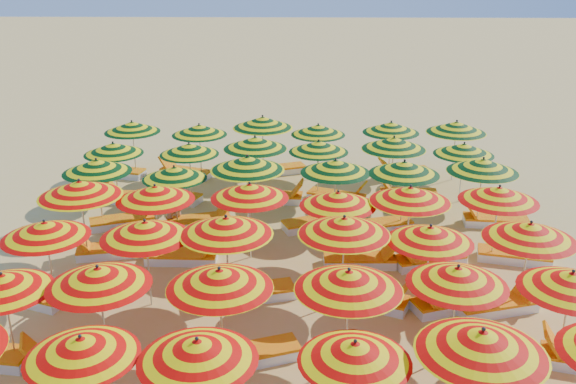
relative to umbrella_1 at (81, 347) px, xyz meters
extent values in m
plane|color=tan|center=(2.90, 6.04, -1.60)|extent=(120.00, 120.00, 0.00)
cone|color=#EC6900|center=(0.00, 0.00, 0.00)|extent=(2.20, 2.20, 0.33)
sphere|color=black|center=(0.00, 0.00, 0.19)|extent=(0.06, 0.06, 0.06)
cone|color=#EC6900|center=(1.74, -0.13, 0.06)|extent=(2.01, 2.01, 0.34)
sphere|color=black|center=(1.74, -0.13, 0.26)|extent=(0.06, 0.06, 0.06)
cone|color=#EC6900|center=(4.03, 0.00, -0.01)|extent=(1.76, 1.76, 0.32)
sphere|color=black|center=(4.03, 0.00, 0.17)|extent=(0.06, 0.06, 0.06)
cone|color=#EC6900|center=(5.84, -0.03, 0.21)|extent=(2.53, 2.53, 0.37)
sphere|color=black|center=(5.84, -0.03, 0.42)|extent=(0.06, 0.06, 0.06)
cylinder|color=silver|center=(-2.00, 1.86, -0.73)|extent=(0.03, 0.03, 1.74)
cone|color=#EC6900|center=(-2.00, 1.86, 0.02)|extent=(2.11, 2.11, 0.33)
sphere|color=black|center=(-2.00, 1.86, 0.21)|extent=(0.06, 0.06, 0.06)
cylinder|color=silver|center=(-0.32, 1.93, -0.67)|extent=(0.04, 0.04, 1.85)
cone|color=#EC6900|center=(-0.32, 1.93, 0.13)|extent=(2.08, 2.08, 0.35)
sphere|color=black|center=(-0.32, 1.93, 0.33)|extent=(0.06, 0.06, 0.06)
cylinder|color=silver|center=(1.82, 1.85, -0.66)|extent=(0.04, 0.04, 1.89)
cone|color=#EC6900|center=(1.82, 1.85, 0.16)|extent=(1.96, 1.96, 0.36)
sphere|color=black|center=(1.82, 1.85, 0.37)|extent=(0.06, 0.06, 0.06)
cylinder|color=silver|center=(4.05, 1.82, -0.65)|extent=(0.04, 0.04, 1.91)
cone|color=#EC6900|center=(4.05, 1.82, 0.18)|extent=(2.41, 2.41, 0.36)
sphere|color=black|center=(4.05, 1.82, 0.39)|extent=(0.06, 0.06, 0.06)
cylinder|color=silver|center=(6.00, 2.18, -0.70)|extent=(0.03, 0.03, 1.81)
cone|color=#EC6900|center=(6.00, 2.18, 0.09)|extent=(1.99, 1.99, 0.34)
sphere|color=black|center=(6.00, 2.18, 0.29)|extent=(0.06, 0.06, 0.06)
cylinder|color=silver|center=(7.92, 2.00, -0.69)|extent=(0.03, 0.03, 1.83)
cone|color=#EC6900|center=(7.92, 2.00, 0.10)|extent=(2.32, 2.32, 0.35)
sphere|color=black|center=(7.92, 2.00, 0.30)|extent=(0.06, 0.06, 0.06)
cylinder|color=silver|center=(-2.05, 4.00, -0.70)|extent=(0.03, 0.03, 1.81)
cone|color=#EC6900|center=(-2.05, 4.00, 0.09)|extent=(2.39, 2.39, 0.34)
sphere|color=black|center=(-2.05, 4.00, 0.28)|extent=(0.06, 0.06, 0.06)
cylinder|color=silver|center=(0.05, 3.92, -0.66)|extent=(0.04, 0.04, 1.87)
cone|color=#EC6900|center=(0.05, 3.92, 0.15)|extent=(2.32, 2.32, 0.36)
sphere|color=black|center=(0.05, 3.92, 0.35)|extent=(0.06, 0.06, 0.06)
cylinder|color=silver|center=(1.69, 4.00, -0.63)|extent=(0.04, 0.04, 1.94)
cone|color=#EC6900|center=(1.69, 4.00, 0.21)|extent=(2.31, 2.31, 0.37)
sphere|color=black|center=(1.69, 4.00, 0.43)|extent=(0.06, 0.06, 0.06)
cylinder|color=silver|center=(4.10, 4.08, -0.64)|extent=(0.04, 0.04, 1.93)
cone|color=#EC6900|center=(4.10, 4.08, 0.20)|extent=(2.08, 2.08, 0.37)
sphere|color=black|center=(4.10, 4.08, 0.41)|extent=(0.06, 0.06, 0.06)
cylinder|color=silver|center=(5.85, 4.00, -0.71)|extent=(0.03, 0.03, 1.79)
cone|color=#EC6900|center=(5.85, 4.00, 0.07)|extent=(2.07, 2.07, 0.34)
sphere|color=black|center=(5.85, 4.00, 0.26)|extent=(0.06, 0.06, 0.06)
cylinder|color=silver|center=(7.85, 3.98, -0.66)|extent=(0.04, 0.04, 1.89)
cone|color=#EC6900|center=(7.85, 3.98, 0.16)|extent=(2.06, 2.06, 0.36)
sphere|color=black|center=(7.85, 3.98, 0.37)|extent=(0.06, 0.06, 0.06)
cylinder|color=silver|center=(-1.98, 6.01, -0.61)|extent=(0.04, 0.04, 1.98)
cone|color=#EC6900|center=(-1.98, 6.01, 0.24)|extent=(2.59, 2.59, 0.38)
sphere|color=black|center=(-1.98, 6.01, 0.46)|extent=(0.07, 0.07, 0.07)
cylinder|color=silver|center=(-0.22, 6.04, -0.67)|extent=(0.04, 0.04, 1.86)
cone|color=#EC6900|center=(-0.22, 6.04, 0.13)|extent=(2.34, 2.34, 0.35)
sphere|color=black|center=(-0.22, 6.04, 0.33)|extent=(0.06, 0.06, 0.06)
cylinder|color=silver|center=(1.99, 6.21, -0.67)|extent=(0.04, 0.04, 1.87)
cone|color=#EC6900|center=(1.99, 6.21, 0.14)|extent=(2.28, 2.28, 0.36)
sphere|color=black|center=(1.99, 6.21, 0.34)|extent=(0.06, 0.06, 0.06)
cylinder|color=silver|center=(4.07, 5.90, -0.70)|extent=(0.03, 0.03, 1.80)
cone|color=#EC6900|center=(4.07, 5.90, 0.08)|extent=(2.16, 2.16, 0.34)
sphere|color=black|center=(4.07, 5.90, 0.27)|extent=(0.06, 0.06, 0.06)
cylinder|color=silver|center=(5.74, 5.98, -0.65)|extent=(0.04, 0.04, 1.91)
cone|color=#EC6900|center=(5.74, 5.98, 0.18)|extent=(2.52, 2.52, 0.36)
sphere|color=black|center=(5.74, 5.98, 0.39)|extent=(0.06, 0.06, 0.06)
cylinder|color=silver|center=(7.84, 6.15, -0.67)|extent=(0.04, 0.04, 1.87)
cone|color=#EC6900|center=(7.84, 6.15, 0.14)|extent=(2.23, 2.23, 0.36)
sphere|color=black|center=(7.84, 6.15, 0.34)|extent=(0.06, 0.06, 0.06)
cylinder|color=silver|center=(-2.23, 8.07, -0.69)|extent=(0.03, 0.03, 1.83)
cone|color=#767906|center=(-2.23, 8.07, 0.11)|extent=(1.99, 1.99, 0.35)
sphere|color=black|center=(-2.23, 8.07, 0.31)|extent=(0.06, 0.06, 0.06)
cylinder|color=silver|center=(-0.13, 7.90, -0.74)|extent=(0.03, 0.03, 1.71)
cone|color=#767906|center=(-0.13, 7.90, 0.00)|extent=(2.10, 2.10, 0.33)
sphere|color=black|center=(-0.13, 7.90, 0.18)|extent=(0.06, 0.06, 0.06)
cylinder|color=silver|center=(1.79, 8.02, -0.62)|extent=(0.04, 0.04, 1.97)
cone|color=#767906|center=(1.79, 8.02, 0.24)|extent=(2.32, 2.32, 0.37)
sphere|color=black|center=(1.79, 8.02, 0.45)|extent=(0.07, 0.07, 0.07)
cylinder|color=silver|center=(4.11, 8.11, -0.67)|extent=(0.04, 0.04, 1.86)
cone|color=#767906|center=(4.11, 8.11, 0.14)|extent=(2.06, 2.06, 0.36)
sphere|color=black|center=(4.11, 8.11, 0.34)|extent=(0.06, 0.06, 0.06)
cylinder|color=silver|center=(5.90, 8.00, -0.66)|extent=(0.04, 0.04, 1.87)
cone|color=#767906|center=(5.90, 8.00, 0.15)|extent=(2.27, 2.27, 0.36)
sphere|color=black|center=(5.90, 8.00, 0.35)|extent=(0.06, 0.06, 0.06)
cylinder|color=silver|center=(8.00, 8.21, -0.66)|extent=(0.04, 0.04, 1.89)
cone|color=#767906|center=(8.00, 8.21, 0.16)|extent=(2.26, 2.26, 0.36)
sphere|color=black|center=(8.00, 8.21, 0.37)|extent=(0.06, 0.06, 0.06)
cylinder|color=silver|center=(-2.32, 9.97, -0.73)|extent=(0.03, 0.03, 1.74)
cone|color=#767906|center=(-2.32, 9.97, 0.02)|extent=(1.96, 1.96, 0.33)
sphere|color=black|center=(-2.32, 9.97, 0.21)|extent=(0.06, 0.06, 0.06)
cylinder|color=silver|center=(-0.08, 9.95, -0.73)|extent=(0.03, 0.03, 1.75)
cone|color=#767906|center=(-0.08, 9.95, 0.03)|extent=(2.13, 2.13, 0.33)
sphere|color=black|center=(-0.08, 9.95, 0.22)|extent=(0.06, 0.06, 0.06)
cylinder|color=silver|center=(1.84, 10.17, -0.66)|extent=(0.04, 0.04, 1.89)
cone|color=#767906|center=(1.84, 10.17, 0.16)|extent=(2.48, 2.48, 0.36)
sphere|color=black|center=(1.84, 10.17, 0.37)|extent=(0.06, 0.06, 0.06)
cylinder|color=silver|center=(3.71, 10.22, -0.72)|extent=(0.03, 0.03, 1.77)
cone|color=#767906|center=(3.71, 10.22, 0.05)|extent=(2.08, 2.08, 0.34)
sphere|color=black|center=(3.71, 10.22, 0.24)|extent=(0.06, 0.06, 0.06)
cylinder|color=silver|center=(5.91, 10.18, -0.65)|extent=(0.04, 0.04, 1.91)
cone|color=#767906|center=(5.91, 10.18, 0.18)|extent=(2.30, 2.30, 0.36)
sphere|color=black|center=(5.91, 10.18, 0.39)|extent=(0.06, 0.06, 0.06)
cylinder|color=silver|center=(7.95, 10.08, -0.72)|extent=(0.03, 0.03, 1.76)
cone|color=#767906|center=(7.95, 10.08, 0.04)|extent=(2.26, 2.26, 0.34)
sphere|color=black|center=(7.95, 10.08, 0.24)|extent=(0.06, 0.06, 0.06)
cylinder|color=silver|center=(-2.32, 12.17, -0.69)|extent=(0.03, 0.03, 1.81)
cone|color=#767906|center=(-2.32, 12.17, 0.09)|extent=(2.12, 2.12, 0.35)
sphere|color=black|center=(-2.32, 12.17, 0.29)|extent=(0.06, 0.06, 0.06)
cylinder|color=silver|center=(-0.09, 11.96, -0.71)|extent=(0.03, 0.03, 1.78)
cone|color=#767906|center=(-0.09, 11.96, 0.06)|extent=(2.14, 2.14, 0.34)
sphere|color=black|center=(-0.09, 11.96, 0.26)|extent=(0.06, 0.06, 0.06)
cylinder|color=silver|center=(1.93, 12.29, -0.62)|extent=(0.04, 0.04, 1.97)
cone|color=#767906|center=(1.93, 12.29, 0.24)|extent=(1.98, 1.98, 0.37)
sphere|color=black|center=(1.93, 12.29, 0.45)|extent=(0.07, 0.07, 0.07)
cylinder|color=silver|center=(3.74, 12.13, -0.72)|extent=(0.03, 0.03, 1.76)
cone|color=#767906|center=(3.74, 12.13, 0.04)|extent=(2.30, 2.30, 0.34)
sphere|color=black|center=(3.74, 12.13, 0.24)|extent=(0.06, 0.06, 0.06)
cylinder|color=silver|center=(6.09, 12.22, -0.68)|extent=(0.03, 0.03, 1.83)
cone|color=#767906|center=(6.09, 12.22, 0.11)|extent=(2.40, 2.40, 0.35)
sphere|color=black|center=(6.09, 12.22, 0.31)|extent=(0.06, 0.06, 0.06)
cylinder|color=silver|center=(8.14, 12.02, -0.64)|extent=(0.04, 0.04, 1.92)
cone|color=#767906|center=(8.14, 12.02, 0.19)|extent=(2.29, 2.29, 0.36)
sphere|color=black|center=(8.14, 12.02, 0.40)|extent=(0.06, 0.06, 0.06)
cube|color=white|center=(-0.87, 1.82, -1.50)|extent=(1.79, 1.16, 0.20)
cube|color=orange|center=(-0.87, 1.82, -1.37)|extent=(1.79, 1.16, 0.06)
cube|color=orange|center=(-1.52, 1.57, -1.15)|extent=(0.55, 0.67, 0.48)
cube|color=white|center=(2.37, 1.97, -1.50)|extent=(1.80, 1.13, 0.20)
cube|color=orange|center=(2.37, 1.97, -1.37)|extent=(1.80, 1.13, 0.06)
cube|color=orange|center=(1.72, 1.73, -1.15)|extent=(0.54, 0.67, 0.48)
cube|color=orange|center=(7.80, 2.08, -1.15)|extent=(0.50, 0.65, 0.48)
cube|color=white|center=(-2.60, 4.00, -1.50)|extent=(1.80, 1.15, 0.20)
cube|color=orange|center=(-2.60, 4.00, -1.37)|extent=(1.80, 1.15, 0.06)
cube|color=orange|center=(-1.95, 3.75, -1.15)|extent=(0.55, 0.67, 0.48)
cube|color=white|center=(2.24, 4.23, -1.50)|extent=(1.79, 1.02, 0.20)
cube|color=orange|center=(2.24, 4.23, -1.37)|extent=(1.79, 1.02, 0.06)
cube|color=orange|center=(1.57, 4.04, -1.15)|extent=(0.51, 0.66, 0.48)
cube|color=white|center=(4.65, 4.04, -1.50)|extent=(1.79, 1.20, 0.20)
cube|color=orange|center=(4.65, 4.04, -1.37)|extent=(1.79, 1.20, 0.06)
cube|color=orange|center=(5.30, 3.76, -1.15)|extent=(0.56, 0.68, 0.48)
cube|color=white|center=(6.40, 3.90, -1.50)|extent=(1.80, 1.12, 0.20)
cube|color=orange|center=(6.40, 3.90, -1.37)|extent=(1.80, 1.12, 0.06)
cube|color=orange|center=(5.74, 3.66, -1.15)|extent=(0.54, 0.67, 0.48)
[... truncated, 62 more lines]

